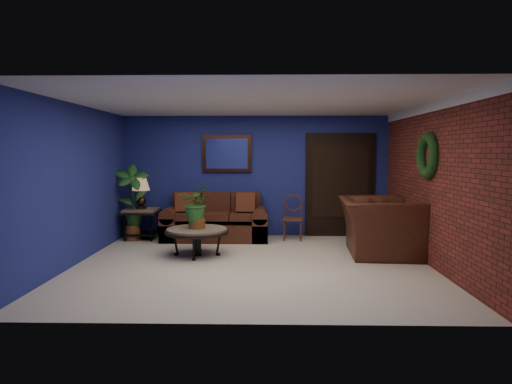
{
  "coord_description": "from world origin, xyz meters",
  "views": [
    {
      "loc": [
        0.21,
        -7.0,
        1.75
      ],
      "look_at": [
        0.05,
        0.55,
        1.09
      ],
      "focal_mm": 32.0,
      "sensor_mm": 36.0,
      "label": 1
    }
  ],
  "objects_px": {
    "coffee_table": "(197,232)",
    "armchair": "(379,227)",
    "sofa": "(216,224)",
    "end_table": "(141,216)",
    "table_lamp": "(141,189)",
    "side_chair": "(293,214)"
  },
  "relations": [
    {
      "from": "table_lamp",
      "to": "side_chair",
      "type": "distance_m",
      "value": 3.1
    },
    {
      "from": "end_table",
      "to": "table_lamp",
      "type": "height_order",
      "value": "table_lamp"
    },
    {
      "from": "end_table",
      "to": "armchair",
      "type": "bearing_deg",
      "value": -16.15
    },
    {
      "from": "armchair",
      "to": "sofa",
      "type": "bearing_deg",
      "value": 70.13
    },
    {
      "from": "coffee_table",
      "to": "armchair",
      "type": "xyz_separation_m",
      "value": [
        3.1,
        0.17,
        0.07
      ]
    },
    {
      "from": "coffee_table",
      "to": "armchair",
      "type": "distance_m",
      "value": 3.11
    },
    {
      "from": "side_chair",
      "to": "armchair",
      "type": "distance_m",
      "value": 1.94
    },
    {
      "from": "armchair",
      "to": "end_table",
      "type": "bearing_deg",
      "value": 78.09
    },
    {
      "from": "table_lamp",
      "to": "armchair",
      "type": "bearing_deg",
      "value": -16.15
    },
    {
      "from": "side_chair",
      "to": "armchair",
      "type": "height_order",
      "value": "armchair"
    },
    {
      "from": "armchair",
      "to": "table_lamp",
      "type": "bearing_deg",
      "value": 78.09
    },
    {
      "from": "table_lamp",
      "to": "side_chair",
      "type": "height_order",
      "value": "table_lamp"
    },
    {
      "from": "end_table",
      "to": "table_lamp",
      "type": "distance_m",
      "value": 0.53
    },
    {
      "from": "sofa",
      "to": "armchair",
      "type": "relative_size",
      "value": 1.42
    },
    {
      "from": "coffee_table",
      "to": "end_table",
      "type": "bearing_deg",
      "value": 132.68
    },
    {
      "from": "sofa",
      "to": "table_lamp",
      "type": "bearing_deg",
      "value": -178.9
    },
    {
      "from": "coffee_table",
      "to": "table_lamp",
      "type": "relative_size",
      "value": 1.79
    },
    {
      "from": "table_lamp",
      "to": "sofa",
      "type": "bearing_deg",
      "value": 1.1
    },
    {
      "from": "coffee_table",
      "to": "armchair",
      "type": "bearing_deg",
      "value": 3.13
    },
    {
      "from": "end_table",
      "to": "side_chair",
      "type": "height_order",
      "value": "side_chair"
    },
    {
      "from": "coffee_table",
      "to": "table_lamp",
      "type": "xyz_separation_m",
      "value": [
        -1.35,
        1.46,
        0.6
      ]
    },
    {
      "from": "sofa",
      "to": "end_table",
      "type": "distance_m",
      "value": 1.51
    }
  ]
}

